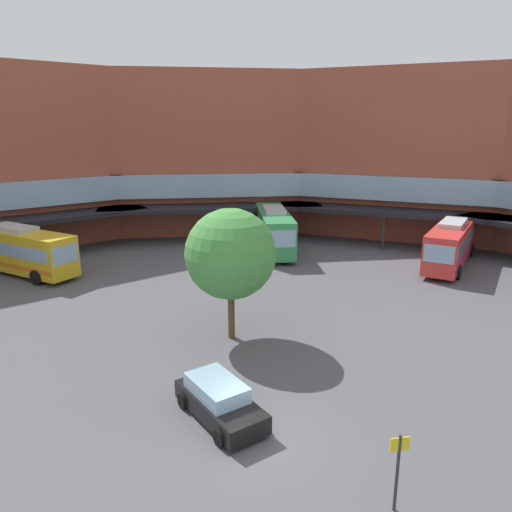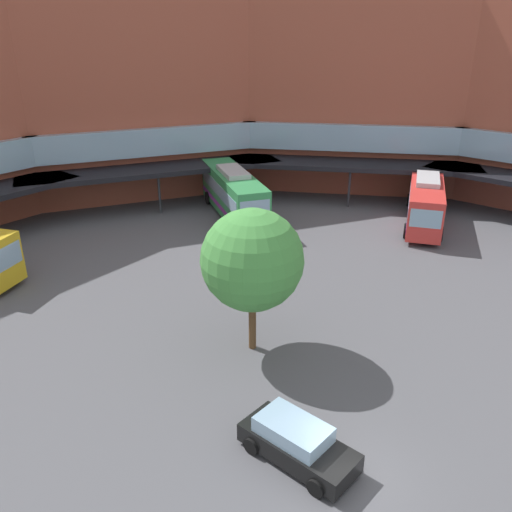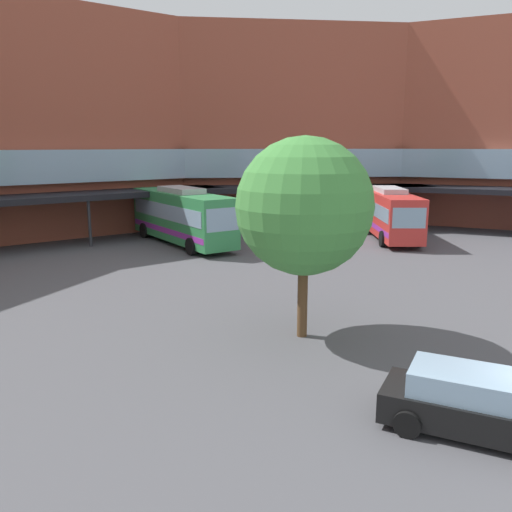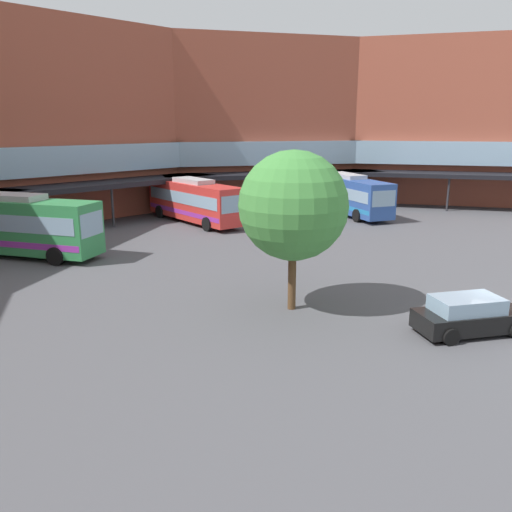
# 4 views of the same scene
# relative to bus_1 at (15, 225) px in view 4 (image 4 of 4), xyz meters

# --- Properties ---
(ground_plane) EXTENTS (123.84, 123.84, 0.00)m
(ground_plane) POSITION_rel_bus_1_xyz_m (1.98, -27.83, -1.99)
(ground_plane) COLOR #515156
(station_building) EXTENTS (82.70, 44.98, 16.53)m
(station_building) POSITION_rel_bus_1_xyz_m (1.98, -4.64, 5.86)
(station_building) COLOR #9E4C38
(station_building) RESTS_ON ground
(bus_1) EXTENTS (4.80, 11.53, 3.94)m
(bus_1) POSITION_rel_bus_1_xyz_m (0.00, 0.00, 0.00)
(bus_1) COLOR #338C4C
(bus_1) RESTS_ON ground
(bus_3) EXTENTS (6.54, 11.29, 3.71)m
(bus_3) POSITION_rel_bus_1_xyz_m (14.87, -3.08, -0.11)
(bus_3) COLOR red
(bus_3) RESTS_ON ground
(bus_4) EXTENTS (10.04, 11.11, 3.69)m
(bus_4) POSITION_rel_bus_1_xyz_m (25.41, -12.68, -0.12)
(bus_4) COLOR #2D519E
(bus_4) RESTS_ON ground
(parked_car) EXTENTS (4.29, 4.47, 1.53)m
(parked_car) POSITION_rel_bus_1_xyz_m (0.40, -26.79, -1.25)
(parked_car) COLOR black
(parked_car) RESTS_ON ground
(plaza_tree) EXTENTS (4.78, 4.78, 7.10)m
(plaza_tree) POSITION_rel_bus_1_xyz_m (-0.45, -19.39, 2.71)
(plaza_tree) COLOR brown
(plaza_tree) RESTS_ON ground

